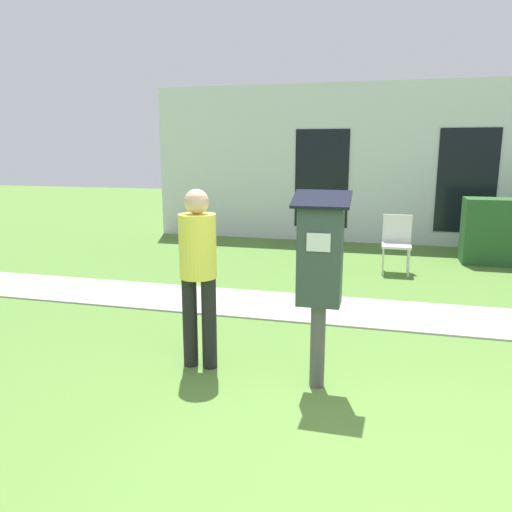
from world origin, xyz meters
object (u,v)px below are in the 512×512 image
at_px(outdoor_chair_middle, 397,239).
at_px(outdoor_chair_left, 321,236).
at_px(person_standing, 198,265).
at_px(parking_meter, 320,265).

bearing_deg(outdoor_chair_middle, outdoor_chair_left, -165.09).
xyz_separation_m(person_standing, outdoor_chair_middle, (1.73, 4.06, -0.40)).
relative_size(parking_meter, outdoor_chair_left, 1.77).
xyz_separation_m(parking_meter, outdoor_chair_left, (-0.51, 4.12, -0.49)).
bearing_deg(parking_meter, outdoor_chair_left, 97.04).
bearing_deg(person_standing, parking_meter, -10.83).
height_order(parking_meter, outdoor_chair_left, parking_meter).
bearing_deg(outdoor_chair_left, outdoor_chair_middle, -4.76).
bearing_deg(person_standing, outdoor_chair_middle, 62.72).
relative_size(parking_meter, person_standing, 1.01).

